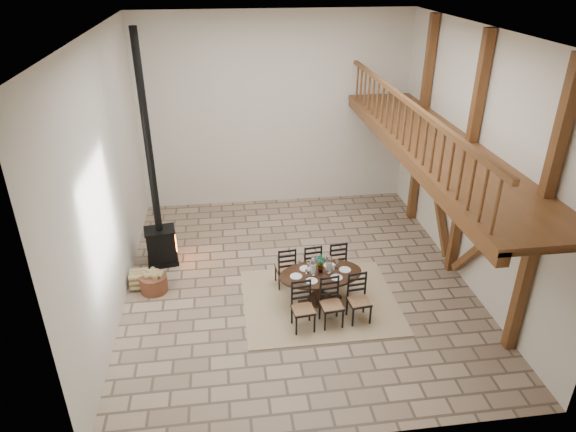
{
  "coord_description": "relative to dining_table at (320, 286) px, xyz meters",
  "views": [
    {
      "loc": [
        -1.37,
        -8.92,
        6.15
      ],
      "look_at": [
        -0.14,
        0.4,
        1.33
      ],
      "focal_mm": 32.0,
      "sensor_mm": 36.0,
      "label": 1
    }
  ],
  "objects": [
    {
      "name": "room_shell",
      "position": [
        0.85,
        0.8,
        2.65
      ],
      "size": [
        7.02,
        8.02,
        5.01
      ],
      "color": "beige",
      "rests_on": "ground"
    },
    {
      "name": "log_basket",
      "position": [
        -3.28,
        0.81,
        -0.17
      ],
      "size": [
        0.55,
        0.55,
        0.45
      ],
      "rotation": [
        0.0,
        0.0,
        -0.05
      ],
      "color": "brown",
      "rests_on": "ground"
    },
    {
      "name": "dining_table",
      "position": [
        0.0,
        0.0,
        0.0
      ],
      "size": [
        1.71,
        1.94,
        1.04
      ],
      "rotation": [
        0.0,
        0.0,
        0.1
      ],
      "color": "black",
      "rests_on": "ground"
    },
    {
      "name": "rug",
      "position": [
        0.0,
        -0.0,
        -0.35
      ],
      "size": [
        3.0,
        2.5,
        0.02
      ],
      "primitive_type": "cube",
      "color": "tan",
      "rests_on": "ground"
    },
    {
      "name": "log_stack",
      "position": [
        -3.59,
        0.98,
        -0.18
      ],
      "size": [
        0.36,
        0.37,
        0.37
      ],
      "rotation": [
        0.0,
        0.0,
        -0.0
      ],
      "color": "tan",
      "rests_on": "ground"
    },
    {
      "name": "wood_stove",
      "position": [
        -3.19,
        1.87,
        0.76
      ],
      "size": [
        0.72,
        0.6,
        5.0
      ],
      "rotation": [
        0.0,
        0.0,
        0.15
      ],
      "color": "black",
      "rests_on": "ground"
    },
    {
      "name": "ground",
      "position": [
        -0.34,
        0.8,
        -0.36
      ],
      "size": [
        8.0,
        8.0,
        0.0
      ],
      "primitive_type": "plane",
      "color": "#9B8167",
      "rests_on": "ground"
    }
  ]
}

